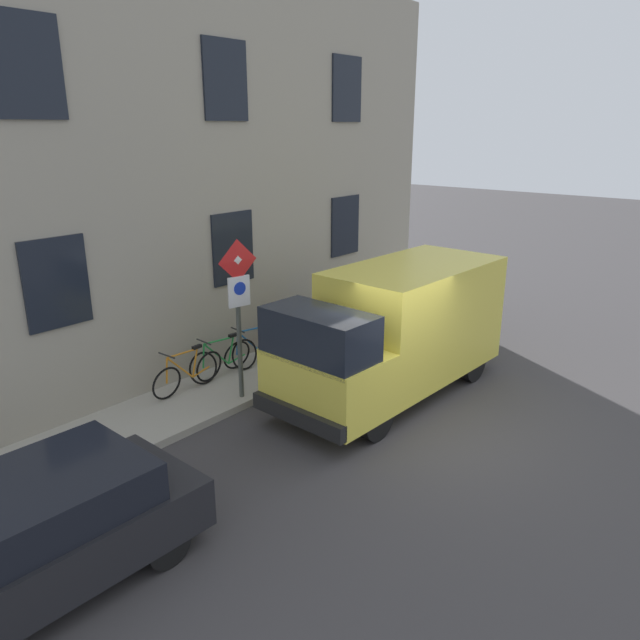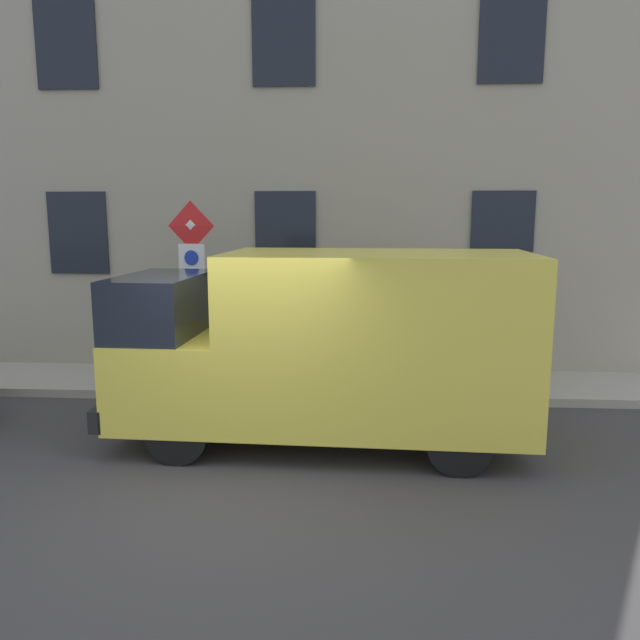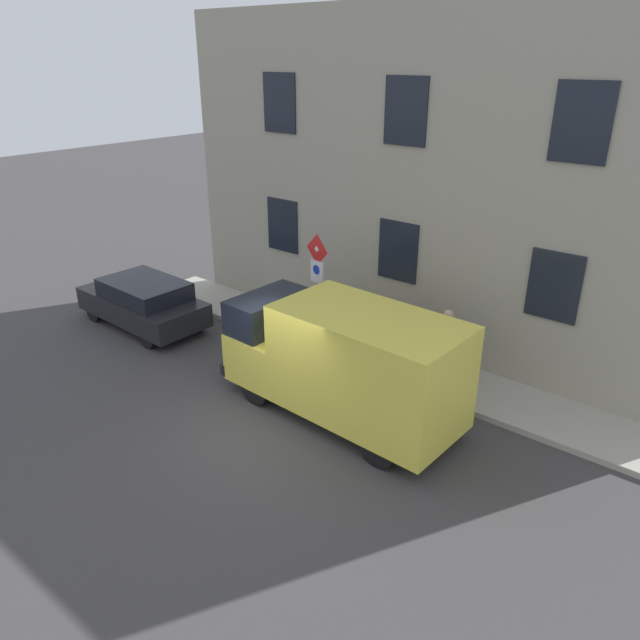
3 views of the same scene
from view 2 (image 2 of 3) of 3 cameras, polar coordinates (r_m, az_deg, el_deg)
name	(u,v)px [view 2 (image 2 of 3)]	position (r m, az deg, el deg)	size (l,w,h in m)	color
ground_plane	(239,478)	(7.36, -7.48, -14.22)	(80.00, 80.00, 0.00)	#3C393A
sidewalk_slab	(281,383)	(10.88, -3.61, -5.79)	(1.78, 16.03, 0.14)	#A59F91
building_facade	(287,151)	(11.77, -3.03, 15.22)	(0.75, 14.03, 8.21)	#9D9584
sign_post_stacked	(193,269)	(10.11, -11.59, 4.60)	(0.19, 0.55, 2.92)	#474C47
delivery_van	(330,343)	(7.98, 0.94, -2.15)	(2.19, 5.40, 2.50)	yellow
bicycle_red	(339,355)	(11.02, 1.73, -3.20)	(0.46, 1.71, 0.89)	black
bicycle_blue	(287,354)	(11.09, -3.04, -3.13)	(0.48, 1.72, 0.89)	black
bicycle_green	(236,353)	(11.24, -7.71, -3.04)	(0.46, 1.72, 0.89)	black
bicycle_orange	(185,352)	(11.45, -12.25, -2.93)	(0.46, 1.71, 0.89)	black
pedestrian	(394,328)	(10.58, 6.81, -0.72)	(0.47, 0.39, 1.72)	#262B47
litter_bin	(360,362)	(10.14, 3.65, -3.91)	(0.44, 0.44, 0.90)	#2D5133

